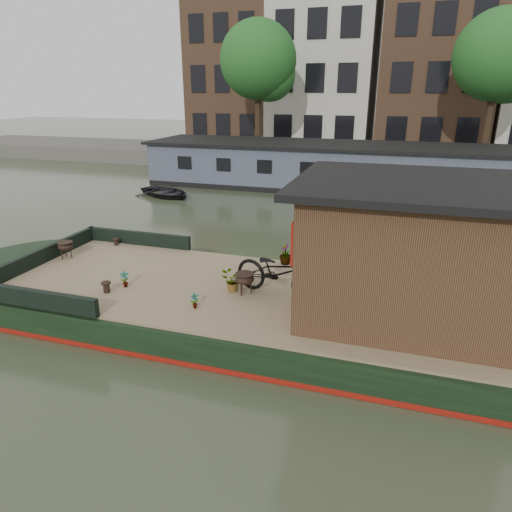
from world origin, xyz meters
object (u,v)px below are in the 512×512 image
(cabin, at_px, (408,248))
(bicycle, at_px, (278,272))
(brazier_front, at_px, (245,283))
(brazier_rear, at_px, (66,250))
(dinghy, at_px, (166,189))
(potted_plant_a, at_px, (125,279))

(cabin, bearing_deg, bicycle, -178.64)
(brazier_front, height_order, brazier_rear, brazier_front)
(bicycle, height_order, dinghy, bicycle)
(cabin, distance_m, potted_plant_a, 5.60)
(dinghy, bearing_deg, cabin, -108.62)
(brazier_front, bearing_deg, dinghy, 125.39)
(cabin, height_order, bicycle, cabin)
(bicycle, height_order, potted_plant_a, bicycle)
(cabin, relative_size, dinghy, 1.38)
(cabin, distance_m, brazier_front, 3.17)
(bicycle, distance_m, brazier_front, 0.73)
(bicycle, relative_size, brazier_rear, 4.62)
(bicycle, distance_m, dinghy, 12.76)
(brazier_rear, bearing_deg, cabin, -3.53)
(cabin, height_order, brazier_rear, cabin)
(brazier_front, height_order, dinghy, brazier_front)
(potted_plant_a, xyz_separation_m, dinghy, (-4.72, 10.56, -0.52))
(potted_plant_a, height_order, dinghy, potted_plant_a)
(cabin, distance_m, brazier_rear, 7.87)
(potted_plant_a, distance_m, brazier_front, 2.51)
(cabin, relative_size, brazier_front, 9.22)
(cabin, xyz_separation_m, brazier_front, (-3.00, -0.15, -1.01))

